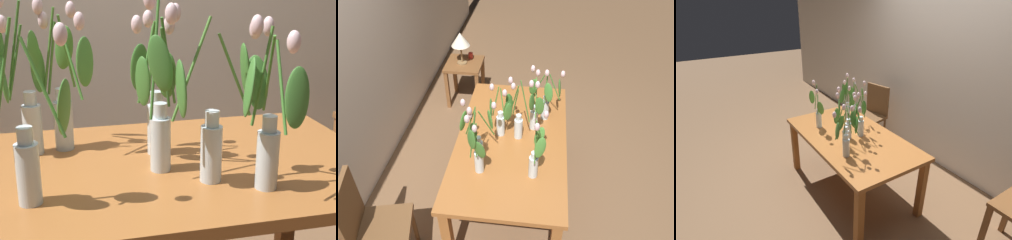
{
  "view_description": "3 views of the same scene",
  "coord_description": "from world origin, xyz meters",
  "views": [
    {
      "loc": [
        -0.29,
        -1.5,
        1.39
      ],
      "look_at": [
        0.06,
        -0.03,
        0.91
      ],
      "focal_mm": 51.96,
      "sensor_mm": 36.0,
      "label": 1
    },
    {
      "loc": [
        -2.11,
        -0.21,
        2.63
      ],
      "look_at": [
        -0.02,
        0.05,
        0.94
      ],
      "focal_mm": 36.62,
      "sensor_mm": 36.0,
      "label": 2
    },
    {
      "loc": [
        2.13,
        -1.41,
        2.15
      ],
      "look_at": [
        -0.03,
        -0.07,
        0.94
      ],
      "focal_mm": 27.98,
      "sensor_mm": 36.0,
      "label": 3
    }
  ],
  "objects": [
    {
      "name": "side_table",
      "position": [
        1.53,
        0.76,
        0.43
      ],
      "size": [
        0.44,
        0.44,
        0.55
      ],
      "color": "brown",
      "rests_on": "ground"
    },
    {
      "name": "tulip_vase_2",
      "position": [
        0.16,
        -0.17,
        0.92
      ],
      "size": [
        0.29,
        0.15,
        0.55
      ],
      "color": "silver",
      "rests_on": "dining_table"
    },
    {
      "name": "ground_plane",
      "position": [
        0.0,
        0.0,
        0.0
      ],
      "size": [
        18.0,
        18.0,
        0.0
      ],
      "primitive_type": "plane",
      "color": "brown"
    },
    {
      "name": "tulip_vase_1",
      "position": [
        -0.41,
        0.2,
        0.93
      ],
      "size": [
        0.15,
        0.14,
        0.57
      ],
      "color": "silver",
      "rests_on": "dining_table"
    },
    {
      "name": "table_lamp",
      "position": [
        1.52,
        0.78,
        0.86
      ],
      "size": [
        0.22,
        0.22,
        0.4
      ],
      "color": "olive",
      "rests_on": "side_table"
    },
    {
      "name": "tulip_vase_4",
      "position": [
        -0.38,
        -0.21,
        0.92
      ],
      "size": [
        0.24,
        0.12,
        0.56
      ],
      "color": "silver",
      "rests_on": "dining_table"
    },
    {
      "name": "tulip_vase_5",
      "position": [
        -0.28,
        0.23,
        0.97
      ],
      "size": [
        0.24,
        0.28,
        0.55
      ],
      "color": "silver",
      "rests_on": "dining_table"
    },
    {
      "name": "dining_chair",
      "position": [
        -0.8,
        0.93,
        0.52
      ],
      "size": [
        0.48,
        0.48,
        0.93
      ],
      "color": "brown",
      "rests_on": "ground"
    },
    {
      "name": "pillar_candle",
      "position": [
        1.66,
        0.7,
        0.59
      ],
      "size": [
        0.06,
        0.06,
        0.07
      ],
      "primitive_type": "cylinder",
      "color": "#B72D23",
      "rests_on": "side_table"
    },
    {
      "name": "tulip_vase_3",
      "position": [
        0.03,
        -0.04,
        0.95
      ],
      "size": [
        0.16,
        0.27,
        0.59
      ],
      "color": "silver",
      "rests_on": "dining_table"
    },
    {
      "name": "tulip_vase_0",
      "position": [
        0.3,
        -0.26,
        0.94
      ],
      "size": [
        0.17,
        0.28,
        0.52
      ],
      "color": "silver",
      "rests_on": "dining_table"
    },
    {
      "name": "tulip_vase_6",
      "position": [
        0.03,
        0.1,
        0.91
      ],
      "size": [
        0.12,
        0.2,
        0.5
      ],
      "color": "silver",
      "rests_on": "dining_table"
    },
    {
      "name": "dining_table",
      "position": [
        0.0,
        0.0,
        0.65
      ],
      "size": [
        1.6,
        0.9,
        0.74
      ],
      "color": "#A3602D",
      "rests_on": "ground"
    }
  ]
}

